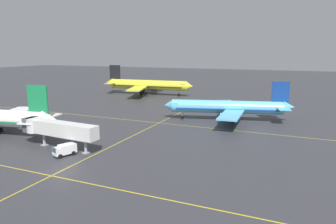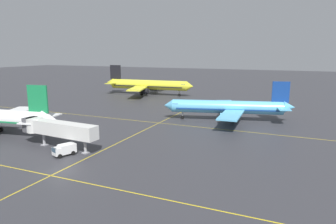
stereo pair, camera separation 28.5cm
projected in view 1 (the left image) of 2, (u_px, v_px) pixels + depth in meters
ground_plane at (60, 171)px, 50.23m from camera, size 600.00×600.00×0.00m
airliner_second_row at (228, 107)px, 86.36m from camera, size 35.61×30.33×11.22m
airliner_third_row at (147, 85)px, 138.01m from camera, size 41.75×35.88×12.97m
taxiway_markings at (120, 142)px, 66.27m from camera, size 154.00×87.27×0.01m
service_truck_catering at (65, 150)px, 57.60m from camera, size 3.30×4.49×2.10m
jet_bridge at (54, 128)px, 61.88m from camera, size 18.16×4.03×5.58m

